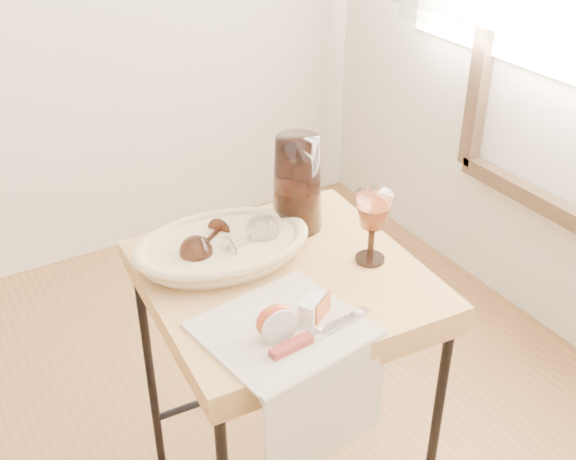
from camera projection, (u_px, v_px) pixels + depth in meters
side_table at (284, 396)px, 1.78m from camera, size 0.63×0.63×0.76m
tea_towel at (282, 328)px, 1.41m from camera, size 0.34×0.31×0.01m
bread_basket at (223, 249)px, 1.62m from camera, size 0.38×0.28×0.06m
goblet_lying_a at (206, 242)px, 1.60m from camera, size 0.14×0.13×0.08m
goblet_lying_b at (248, 238)px, 1.61m from camera, size 0.15×0.11×0.08m
pitcher at (297, 183)px, 1.70m from camera, size 0.25×0.29×0.28m
wine_goblet at (372, 228)px, 1.58m from camera, size 0.11×0.11×0.17m
apple_half at (275, 321)px, 1.37m from camera, size 0.08×0.05×0.07m
apple_wedge at (313, 308)px, 1.43m from camera, size 0.07×0.06×0.04m
table_knife at (317, 333)px, 1.38m from camera, size 0.24×0.05×0.02m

